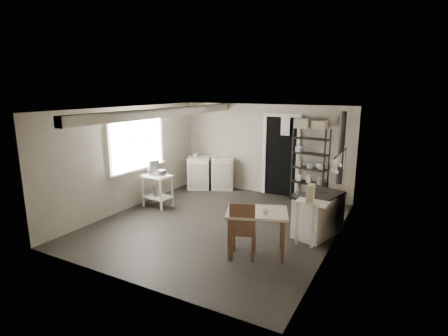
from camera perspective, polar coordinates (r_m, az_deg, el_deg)
The scene contains 31 objects.
floor at distance 7.17m, azimuth -1.15°, elevation -9.08°, with size 5.00×5.00×0.00m, color black.
ceiling at distance 6.66m, azimuth -1.24°, elevation 9.60°, with size 5.00×5.00×0.00m, color silver.
wall_back at distance 9.04m, azimuth 6.64°, elevation 3.02°, with size 4.50×0.02×2.30m, color #9E9687.
wall_front at distance 4.89m, azimuth -15.86°, elevation -5.83°, with size 4.50×0.02×2.30m, color #9E9687.
wall_left at distance 8.15m, azimuth -15.10°, elevation 1.59°, with size 0.02×5.00×2.30m, color #9E9687.
wall_right at distance 6.07m, azimuth 17.63°, elevation -2.32°, with size 0.02×5.00×2.30m, color #9E9687.
window at distance 8.22m, azimuth -14.14°, elevation 4.21°, with size 0.12×1.76×1.28m, color silver, non-canonical shape.
doorway at distance 8.89m, azimuth 9.24°, elevation 1.79°, with size 0.96×0.10×2.08m, color silver, non-canonical shape.
ceiling_beam at distance 7.34m, azimuth -9.52°, elevation 8.94°, with size 0.18×5.00×0.18m, color silver, non-canonical shape.
wallpaper_panel at distance 6.07m, azimuth 17.54°, elevation -2.31°, with size 0.01×5.00×2.30m, color beige, non-canonical shape.
utensil_rail at distance 6.58m, azimuth 18.36°, elevation 2.33°, with size 0.06×1.20×0.44m, color silver, non-canonical shape.
prep_table at distance 8.20m, azimuth -10.81°, elevation -3.52°, with size 0.65×0.47×0.75m, color silver, non-canonical shape.
stockpot at distance 8.16m, azimuth -11.53°, elevation 0.29°, with size 0.28×0.28×0.30m, color silver.
saucepan at distance 7.91m, azimuth -10.11°, elevation -0.72°, with size 0.20×0.20×0.11m, color silver.
bucket at distance 8.16m, azimuth -10.80°, elevation -3.71°, with size 0.20×0.20×0.22m, color silver.
base_cabinets at distance 9.51m, azimuth -2.16°, elevation -0.66°, with size 1.31×0.56×0.86m, color beige, non-canonical shape.
mixing_bowl at distance 9.36m, azimuth -1.82°, elevation 2.21°, with size 0.27×0.27×0.07m, color silver.
counter_cup at distance 9.50m, azimuth -4.66°, elevation 2.44°, with size 0.13×0.13×0.10m, color silver.
shelf_rack at distance 8.52m, azimuth 13.87°, elevation 0.76°, with size 0.84×0.33×1.78m, color black, non-canonical shape.
shelf_jar at distance 8.56m, azimuth 11.96°, elevation 3.76°, with size 0.09×0.09×0.19m, color silver.
storage_box_a at distance 8.44m, azimuth 12.58°, elevation 8.00°, with size 0.33×0.29×0.22m, color #BDB898.
storage_box_b at distance 8.33m, azimuth 15.51°, elevation 7.65°, with size 0.30×0.28×0.19m, color #BDB898.
stove at distance 6.74m, azimuth 15.16°, elevation -6.99°, with size 0.55×1.00×0.78m, color beige, non-canonical shape.
stovepipe at distance 6.88m, azimuth 18.59°, elevation 3.09°, with size 0.11×0.11×1.47m, color black, non-canonical shape.
side_ledge at distance 6.18m, azimuth 14.08°, elevation -8.88°, with size 0.54×0.29×0.83m, color silver, non-canonical shape.
oats_box at distance 5.98m, azimuth 13.95°, elevation -3.71°, with size 0.12×0.19×0.29m, color #BDB898.
work_table at distance 5.84m, azimuth 5.33°, elevation -10.37°, with size 0.98×0.68×0.74m, color beige, non-canonical shape.
table_cup at distance 5.55m, azimuth 6.78°, elevation -6.95°, with size 0.09×0.09×0.09m, color silver.
chair at distance 5.69m, azimuth 3.20°, elevation -9.82°, with size 0.40×0.42×0.96m, color brown, non-canonical shape.
flour_sack at distance 8.47m, azimuth 15.09°, elevation -4.34°, with size 0.36×0.31×0.43m, color white.
floor_crock at distance 6.57m, azimuth 12.05°, elevation -10.79°, with size 0.12×0.12×0.15m, color silver.
Camera 1 is at (3.28, -5.79, 2.67)m, focal length 28.00 mm.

